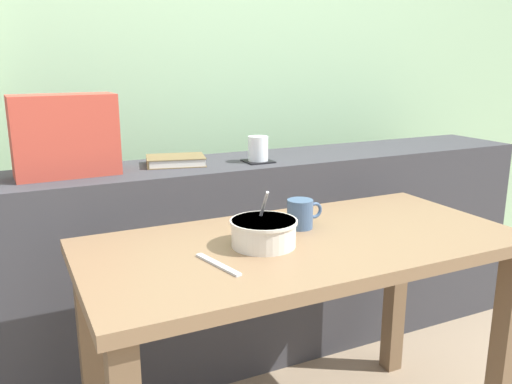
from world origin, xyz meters
name	(u,v)px	position (x,y,z in m)	size (l,w,h in m)	color
outdoor_backdrop	(155,4)	(0.00, 1.11, 1.40)	(4.80, 0.08, 2.80)	#9EC699
dark_console_ledge	(206,267)	(0.00, 0.55, 0.40)	(2.80, 0.36, 0.80)	#38383D
breakfast_table	(303,277)	(0.07, -0.04, 0.58)	(1.21, 0.58, 0.69)	brown
coaster_square	(258,161)	(0.19, 0.49, 0.80)	(0.10, 0.10, 0.01)	black
juice_glass	(258,149)	(0.19, 0.49, 0.85)	(0.07, 0.07, 0.09)	white
closed_book	(175,160)	(-0.10, 0.57, 0.82)	(0.23, 0.19, 0.03)	brown
throw_pillow	(65,136)	(-0.47, 0.55, 0.93)	(0.32, 0.14, 0.26)	#B74233
soup_bowl	(264,233)	(-0.05, -0.04, 0.72)	(0.18, 0.18, 0.16)	silver
fork_utensil	(218,264)	(-0.22, -0.12, 0.69)	(0.02, 0.17, 0.01)	silver
ceramic_mug	(301,214)	(0.11, 0.05, 0.73)	(0.11, 0.08, 0.08)	#3D567A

